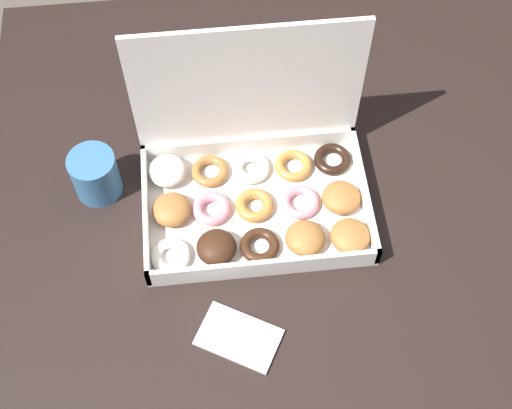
{
  "coord_description": "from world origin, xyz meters",
  "views": [
    {
      "loc": [
        -0.13,
        -0.64,
        1.77
      ],
      "look_at": [
        -0.06,
        -0.02,
        0.73
      ],
      "focal_mm": 50.0,
      "sensor_mm": 36.0,
      "label": 1
    }
  ],
  "objects": [
    {
      "name": "ground_plane",
      "position": [
        0.0,
        0.0,
        0.0
      ],
      "size": [
        8.0,
        8.0,
        0.0
      ],
      "primitive_type": "plane",
      "color": "#564C44"
    },
    {
      "name": "dining_table",
      "position": [
        0.0,
        0.0,
        0.63
      ],
      "size": [
        1.06,
        1.03,
        0.71
      ],
      "color": "black",
      "rests_on": "ground_plane"
    },
    {
      "name": "donut_box",
      "position": [
        -0.06,
        0.0,
        0.77
      ],
      "size": [
        0.38,
        0.26,
        0.3
      ],
      "color": "silver",
      "rests_on": "dining_table"
    },
    {
      "name": "coffee_mug",
      "position": [
        -0.33,
        0.05,
        0.76
      ],
      "size": [
        0.08,
        0.08,
        0.09
      ],
      "color": "teal",
      "rests_on": "dining_table"
    },
    {
      "name": "paper_napkin",
      "position": [
        -0.11,
        -0.25,
        0.72
      ],
      "size": [
        0.14,
        0.13,
        0.01
      ],
      "color": "silver",
      "rests_on": "dining_table"
    }
  ]
}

